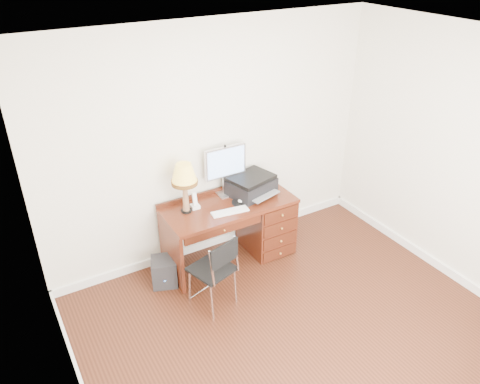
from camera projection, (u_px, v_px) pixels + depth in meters
ground at (300, 333)px, 4.55m from camera, size 4.00×4.00×0.00m
room_shell at (265, 292)px, 5.00m from camera, size 4.00×4.00×4.00m
desk at (253, 221)px, 5.55m from camera, size 1.50×0.67×0.75m
monitor at (226, 165)px, 5.28m from camera, size 0.51×0.16×0.58m
keyboard at (230, 212)px, 5.08m from camera, size 0.42×0.17×0.02m
mouse_pad at (242, 201)px, 5.26m from camera, size 0.24×0.24×0.05m
printer at (251, 185)px, 5.40m from camera, size 0.59×0.51×0.22m
leg_lamp at (184, 177)px, 4.89m from camera, size 0.28×0.28×0.57m
phone at (195, 204)px, 5.13m from camera, size 0.09×0.09×0.19m
pen_cup at (254, 188)px, 5.44m from camera, size 0.09×0.09×0.11m
chair at (215, 267)px, 4.64m from camera, size 0.48×0.49×0.83m
equipment_box at (164, 271)px, 5.13m from camera, size 0.35×0.35×0.31m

